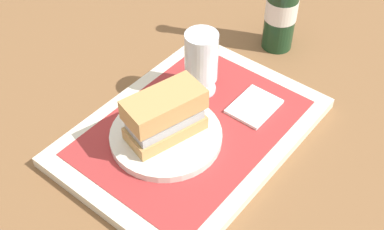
{
  "coord_description": "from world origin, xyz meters",
  "views": [
    {
      "loc": [
        -0.47,
        -0.38,
        0.65
      ],
      "look_at": [
        0.0,
        0.0,
        0.05
      ],
      "focal_mm": 46.61,
      "sensor_mm": 36.0,
      "label": 1
    }
  ],
  "objects_px": {
    "sandwich": "(167,114)",
    "beer_bottle": "(282,3)",
    "plate": "(166,136)",
    "beer_glass": "(201,61)"
  },
  "relations": [
    {
      "from": "sandwich",
      "to": "beer_bottle",
      "type": "distance_m",
      "value": 0.36
    },
    {
      "from": "sandwich",
      "to": "beer_bottle",
      "type": "bearing_deg",
      "value": 16.8
    },
    {
      "from": "plate",
      "to": "beer_bottle",
      "type": "height_order",
      "value": "beer_bottle"
    },
    {
      "from": "beer_glass",
      "to": "sandwich",
      "type": "bearing_deg",
      "value": -166.26
    },
    {
      "from": "plate",
      "to": "sandwich",
      "type": "distance_m",
      "value": 0.05
    },
    {
      "from": "sandwich",
      "to": "beer_glass",
      "type": "distance_m",
      "value": 0.14
    },
    {
      "from": "beer_glass",
      "to": "beer_bottle",
      "type": "distance_m",
      "value": 0.23
    },
    {
      "from": "plate",
      "to": "sandwich",
      "type": "relative_size",
      "value": 1.33
    },
    {
      "from": "beer_glass",
      "to": "beer_bottle",
      "type": "bearing_deg",
      "value": -6.01
    },
    {
      "from": "sandwich",
      "to": "beer_bottle",
      "type": "height_order",
      "value": "beer_bottle"
    }
  ]
}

